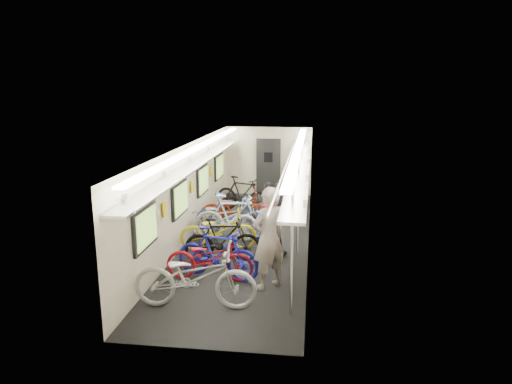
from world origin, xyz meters
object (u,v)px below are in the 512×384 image
(passenger_near, at_px, (269,238))
(bicycle_0, at_px, (195,277))
(backpack, at_px, (270,215))
(bicycle_1, at_px, (217,253))
(passenger_mid, at_px, (269,219))

(passenger_near, bearing_deg, bicycle_0, -3.24)
(passenger_near, relative_size, backpack, 5.21)
(bicycle_1, height_order, backpack, backpack)
(bicycle_0, distance_m, passenger_near, 1.58)
(bicycle_0, distance_m, bicycle_1, 1.27)
(passenger_mid, bearing_deg, bicycle_1, 53.79)
(bicycle_0, bearing_deg, passenger_near, -53.22)
(bicycle_0, bearing_deg, bicycle_1, -8.11)
(bicycle_0, distance_m, passenger_mid, 2.90)
(bicycle_0, height_order, backpack, backpack)
(bicycle_1, relative_size, backpack, 4.66)
(bicycle_0, xyz_separation_m, backpack, (1.15, 1.55, 0.71))
(bicycle_0, distance_m, backpack, 2.06)
(passenger_mid, bearing_deg, bicycle_0, 64.89)
(bicycle_1, relative_size, passenger_near, 0.90)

